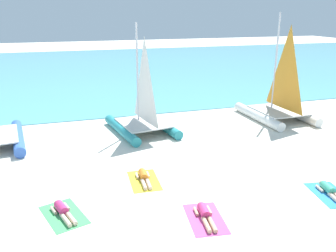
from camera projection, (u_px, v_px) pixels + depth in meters
The scene contains 12 objects.
ground_plane at pixel (143, 121), 21.61m from camera, with size 120.00×120.00×0.00m, color silver.
ocean_water at pixel (99, 69), 40.74m from camera, with size 120.00×40.00×0.05m, color #5BB2C1.
sailboat_teal at pixel (142, 117), 19.35m from camera, with size 3.44×4.77×5.74m.
sailboat_white at pixel (278, 104), 21.64m from camera, with size 3.12×4.82×6.23m.
towel_leftmost at pixel (64, 215), 11.65m from camera, with size 1.10×1.90×0.01m, color #4CB266.
sunbather_leftmost at pixel (63, 211), 11.66m from camera, with size 0.83×1.54×0.30m.
towel_center_left at pixel (144, 181), 13.99m from camera, with size 1.10×1.90×0.01m, color yellow.
sunbather_center_left at pixel (144, 177), 14.02m from camera, with size 0.57×1.57×0.30m.
towel_center_right at pixel (205, 219), 11.44m from camera, with size 1.10×1.90×0.01m, color #D84C99.
sunbather_center_right at pixel (205, 214), 11.47m from camera, with size 0.62×1.57×0.30m.
towel_rightmost at pixel (330, 194), 12.94m from camera, with size 1.10×1.90×0.01m, color #338CD8.
sunbather_rightmost at pixel (330, 190), 12.97m from camera, with size 0.67×1.56×0.30m.
Camera 1 is at (-4.79, -10.16, 6.33)m, focal length 38.46 mm.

